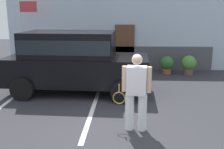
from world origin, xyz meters
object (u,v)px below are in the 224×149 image
parked_suv (75,59)px  tennis_player_man (136,92)px  potted_plant_secondary (189,64)px  flag_pole (25,23)px  potted_plant_by_porch (167,64)px

parked_suv → tennis_player_man: parked_suv is taller
tennis_player_man → potted_plant_secondary: 6.14m
tennis_player_man → flag_pole: bearing=-44.2°
tennis_player_man → potted_plant_secondary: size_ratio=2.14×
parked_suv → potted_plant_by_porch: (3.53, 2.92, -0.72)m
potted_plant_secondary → potted_plant_by_porch: bearing=173.1°
potted_plant_by_porch → flag_pole: bearing=179.9°
potted_plant_secondary → flag_pole: 7.39m
parked_suv → tennis_player_man: (1.93, -2.78, -0.23)m
parked_suv → potted_plant_secondary: 5.30m
parked_suv → flag_pole: 4.14m
potted_plant_by_porch → potted_plant_secondary: potted_plant_secondary is taller
tennis_player_man → flag_pole: (-4.67, 5.71, 1.26)m
flag_pole → tennis_player_man: bearing=-50.7°
potted_plant_by_porch → potted_plant_secondary: 0.93m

